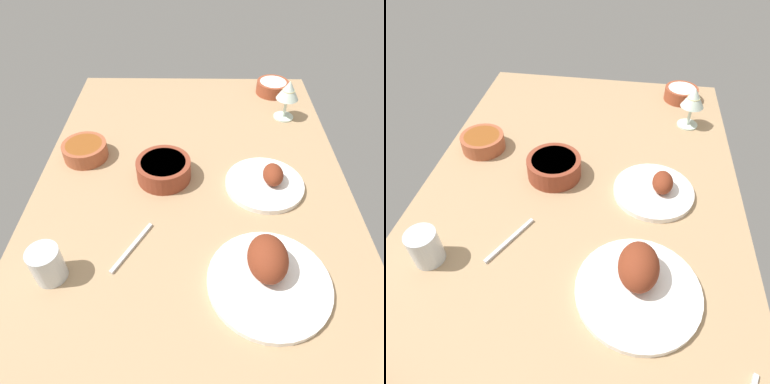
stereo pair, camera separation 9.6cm
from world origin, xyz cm
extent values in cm
cube|color=tan|center=(0.00, 0.00, 2.00)|extent=(140.00, 90.00, 4.00)
cylinder|color=white|center=(4.68, -20.59, 4.80)|extent=(22.21, 22.21, 1.60)
ellipsoid|color=maroon|center=(5.13, -22.65, 8.09)|extent=(7.73, 5.63, 5.41)
cylinder|color=white|center=(-27.12, -17.38, 4.80)|extent=(27.46, 27.46, 1.60)
ellipsoid|color=maroon|center=(-23.99, -16.87, 9.51)|extent=(11.96, 8.90, 8.50)
cylinder|color=#A35133|center=(17.37, 33.35, 6.46)|extent=(13.59, 13.59, 4.92)
cylinder|color=brown|center=(17.37, 33.35, 8.42)|extent=(11.14, 11.14, 1.00)
cylinder|color=brown|center=(58.43, -30.62, 6.38)|extent=(12.31, 12.31, 4.76)
cylinder|color=white|center=(58.43, -30.62, 8.26)|extent=(10.09, 10.09, 1.00)
cylinder|color=brown|center=(8.11, 8.30, 7.01)|extent=(15.70, 15.70, 6.01)
cylinder|color=#D6BC70|center=(8.11, 8.30, 9.51)|extent=(12.88, 12.88, 1.00)
cylinder|color=silver|center=(40.90, -32.29, 4.25)|extent=(7.00, 7.00, 0.50)
cylinder|color=silver|center=(40.90, -32.29, 8.00)|extent=(1.00, 1.00, 7.00)
cone|color=silver|center=(40.90, -32.29, 14.75)|extent=(7.60, 7.60, 6.50)
cylinder|color=beige|center=(40.90, -32.29, 13.30)|extent=(4.18, 4.18, 2.80)
cylinder|color=silver|center=(-25.48, 31.36, 8.45)|extent=(7.09, 7.09, 8.90)
cube|color=silver|center=(-17.63, 14.30, 4.40)|extent=(14.86, 8.55, 0.80)
camera|label=1|loc=(-68.48, -0.96, 73.58)|focal=32.84mm
camera|label=2|loc=(-67.68, -10.54, 73.58)|focal=32.84mm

